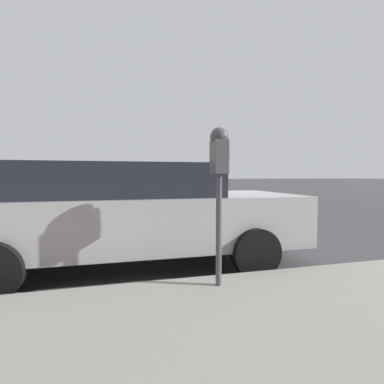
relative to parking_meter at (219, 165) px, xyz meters
The scene contains 3 objects.
ground_plane 2.88m from the parking_meter, ahead, with size 220.00×220.00×0.00m, color #424244.
parking_meter is the anchor object (origin of this frame).
car_silver 1.86m from the parking_meter, 27.63° to the left, with size 2.12×4.86×1.48m.
Camera 1 is at (-5.37, 1.10, 1.31)m, focal length 28.00 mm.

